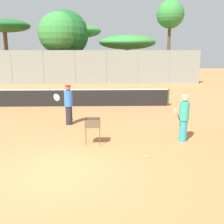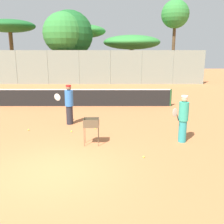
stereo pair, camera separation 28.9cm
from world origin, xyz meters
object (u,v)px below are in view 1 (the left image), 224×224
at_px(player_red_cap, 184,118).
at_px(ball_cart, 93,125).
at_px(parked_car, 75,74).
at_px(player_white_outfit, 68,104).
at_px(tennis_net, 82,97).

xyz_separation_m(player_red_cap, ball_cart, (-3.42, -0.28, -0.17)).
relative_size(player_red_cap, parked_car, 0.43).
bearing_deg(player_white_outfit, tennis_net, -85.83).
relative_size(player_red_cap, ball_cart, 1.79).
xyz_separation_m(player_red_cap, parked_car, (-6.37, 20.16, -0.27)).
bearing_deg(ball_cart, parked_car, 98.23).
xyz_separation_m(tennis_net, parked_car, (-1.97, 13.78, 0.10)).
bearing_deg(player_red_cap, player_white_outfit, -68.48).
distance_m(ball_cart, parked_car, 20.65).
bearing_deg(player_red_cap, ball_cart, -36.25).
height_order(tennis_net, player_red_cap, player_red_cap).
height_order(player_white_outfit, ball_cart, player_white_outfit).
relative_size(tennis_net, ball_cart, 10.82).
distance_m(player_white_outfit, parked_car, 17.81).
height_order(player_red_cap, ball_cart, player_red_cap).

